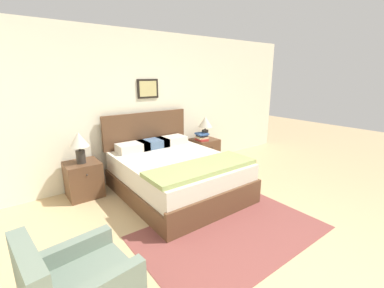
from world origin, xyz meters
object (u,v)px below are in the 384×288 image
Objects in this scene: table_lamp_by_door at (205,124)px; nightstand_near_window at (84,179)px; table_lamp_near_window at (79,142)px; bed at (176,173)px; nightstand_by_door at (204,152)px.

nightstand_near_window is at bearing 179.42° from table_lamp_by_door.
bed is at bearing -30.73° from table_lamp_near_window.
bed is 1.53m from table_lamp_near_window.
table_lamp_near_window is at bearing 149.27° from bed.
nightstand_by_door is 1.16× the size of table_lamp_near_window.
bed reaches higher than table_lamp_near_window.
table_lamp_near_window is at bearing -179.42° from nightstand_by_door.
table_lamp_by_door is (-0.01, -0.02, 0.60)m from nightstand_by_door.
nightstand_by_door is at bearing 0.00° from nightstand_near_window.
bed is 4.25× the size of table_lamp_near_window.
nightstand_near_window is 1.00× the size of nightstand_by_door.
table_lamp_near_window is at bearing 180.00° from table_lamp_by_door.
table_lamp_by_door reaches higher than nightstand_near_window.
bed is 3.66× the size of nightstand_by_door.
bed is 1.52m from table_lamp_by_door.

